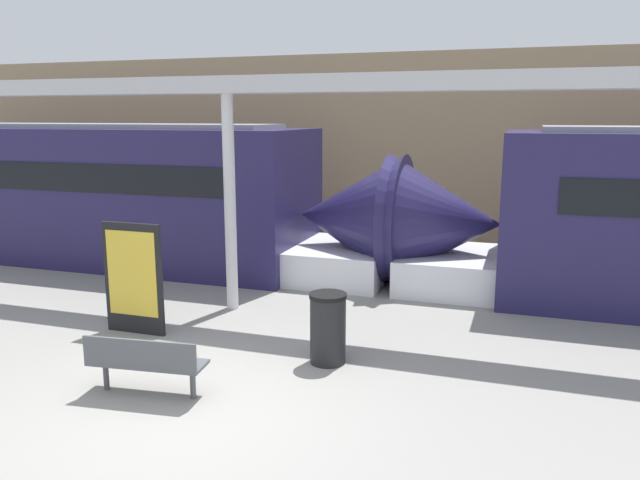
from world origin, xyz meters
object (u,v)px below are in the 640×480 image
object	(u,v)px
train_right	(78,194)
trash_bin	(328,328)
poster_board	(133,278)
support_column_near	(230,204)
bench_near	(145,360)

from	to	relation	value
train_right	trash_bin	bearing A→B (deg)	-30.10
trash_bin	poster_board	size ratio (longest dim) A/B	0.56
trash_bin	support_column_near	bearing A→B (deg)	142.32
poster_board	trash_bin	bearing A→B (deg)	-3.22
train_right	bench_near	world-z (taller)	train_right
poster_board	support_column_near	size ratio (longest dim) A/B	0.47
bench_near	poster_board	distance (m)	2.45
train_right	support_column_near	world-z (taller)	support_column_near
bench_near	trash_bin	distance (m)	2.49
train_right	poster_board	bearing A→B (deg)	-43.73
support_column_near	train_right	bearing A→B (deg)	153.68
trash_bin	support_column_near	distance (m)	3.30
train_right	trash_bin	world-z (taller)	train_right
trash_bin	poster_board	world-z (taller)	poster_board
bench_near	poster_board	world-z (taller)	poster_board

